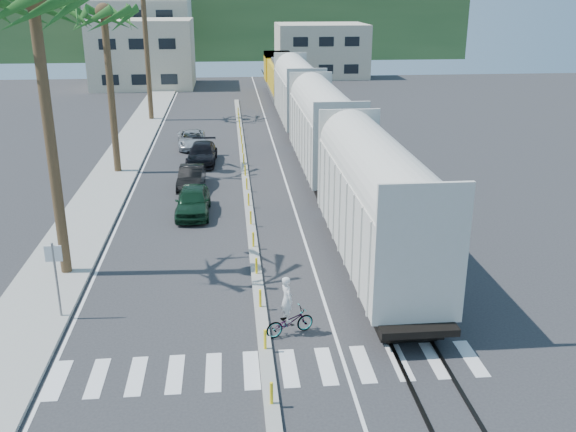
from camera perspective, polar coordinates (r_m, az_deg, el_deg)
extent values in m
plane|color=#28282B|center=(22.70, -2.19, -10.71)|extent=(140.00, 140.00, 0.00)
cube|color=gray|center=(46.62, -14.55, 4.81)|extent=(3.00, 90.00, 0.15)
cube|color=black|center=(49.22, 0.90, 6.15)|extent=(0.12, 100.00, 0.06)
cube|color=black|center=(49.39, 2.57, 6.18)|extent=(0.12, 100.00, 0.06)
cube|color=gray|center=(41.20, -3.82, 3.50)|extent=(0.45, 60.00, 0.15)
cylinder|color=yellow|center=(19.07, -1.48, -15.46)|extent=(0.10, 0.10, 0.70)
cylinder|color=yellow|center=(21.59, -2.05, -10.90)|extent=(0.10, 0.10, 0.70)
cylinder|color=yellow|center=(24.22, -2.48, -7.31)|extent=(0.10, 0.10, 0.70)
cylinder|color=yellow|center=(26.93, -2.83, -4.44)|extent=(0.10, 0.10, 0.70)
cylinder|color=yellow|center=(29.69, -3.10, -2.09)|extent=(0.10, 0.10, 0.70)
cylinder|color=yellow|center=(32.50, -3.33, -0.15)|extent=(0.10, 0.10, 0.70)
cylinder|color=yellow|center=(35.34, -3.53, 1.48)|extent=(0.10, 0.10, 0.70)
cylinder|color=yellow|center=(38.20, -3.69, 2.87)|extent=(0.10, 0.10, 0.70)
cylinder|color=yellow|center=(41.08, -3.83, 4.07)|extent=(0.10, 0.10, 0.70)
cylinder|color=yellow|center=(43.98, -3.95, 5.10)|extent=(0.10, 0.10, 0.70)
cylinder|color=yellow|center=(46.89, -4.06, 6.01)|extent=(0.10, 0.10, 0.70)
cylinder|color=yellow|center=(49.81, -4.16, 6.82)|extent=(0.10, 0.10, 0.70)
cylinder|color=yellow|center=(52.74, -4.24, 7.53)|extent=(0.10, 0.10, 0.70)
cylinder|color=yellow|center=(55.68, -4.32, 8.17)|extent=(0.10, 0.10, 0.70)
cylinder|color=yellow|center=(58.62, -4.39, 8.74)|extent=(0.10, 0.10, 0.70)
cylinder|color=yellow|center=(61.57, -4.45, 9.26)|extent=(0.10, 0.10, 0.70)
cube|color=silver|center=(21.00, -1.86, -13.44)|extent=(14.00, 2.20, 0.01)
cube|color=silver|center=(46.39, -12.47, 4.82)|extent=(0.12, 90.00, 0.01)
cube|color=silver|center=(46.16, -0.90, 5.21)|extent=(0.12, 90.00, 0.01)
cube|color=beige|center=(26.85, 7.80, 0.38)|extent=(3.00, 12.88, 3.40)
cylinder|color=beige|center=(26.35, 7.97, 3.87)|extent=(2.90, 12.58, 2.90)
cube|color=black|center=(27.64, 7.60, -3.93)|extent=(2.60, 12.88, 1.00)
cube|color=beige|center=(41.06, 3.14, 7.24)|extent=(3.00, 12.88, 3.40)
cylinder|color=beige|center=(40.73, 3.18, 9.57)|extent=(2.90, 12.58, 2.90)
cube|color=black|center=(41.59, 3.08, 4.27)|extent=(2.60, 12.88, 1.00)
cube|color=beige|center=(55.69, 0.86, 10.52)|extent=(3.00, 12.88, 3.40)
cylinder|color=beige|center=(55.45, 0.86, 12.26)|extent=(2.90, 12.58, 2.90)
cube|color=black|center=(56.08, 0.84, 8.30)|extent=(2.60, 12.88, 1.00)
cube|color=#4C4C4F|center=(71.68, -0.56, 11.22)|extent=(3.00, 17.00, 0.50)
cube|color=gold|center=(70.49, -0.50, 12.35)|extent=(2.70, 12.24, 2.60)
cube|color=gold|center=(77.16, -0.94, 13.19)|extent=(3.00, 3.74, 3.20)
cube|color=black|center=(71.77, -0.56, 10.74)|extent=(2.60, 13.60, 0.90)
cylinder|color=brown|center=(27.18, -20.30, 5.72)|extent=(0.44, 0.44, 11.00)
cylinder|color=brown|center=(42.71, -15.44, 10.19)|extent=(0.44, 0.44, 10.00)
sphere|color=#1B571C|center=(42.24, -16.09, 17.09)|extent=(3.20, 3.20, 3.20)
cylinder|color=brown|center=(60.24, -12.43, 13.93)|extent=(0.44, 0.44, 12.00)
cylinder|color=slate|center=(24.58, -19.85, -5.53)|extent=(0.08, 0.08, 3.00)
cube|color=silver|center=(24.16, -20.15, -3.16)|extent=(0.60, 0.04, 0.60)
cube|color=#B7AB91|center=(82.53, -12.73, 13.92)|extent=(12.00, 10.00, 8.00)
cube|color=#B7AB91|center=(98.53, -12.86, 15.34)|extent=(14.00, 12.00, 10.00)
cube|color=#B7AB91|center=(90.87, 2.93, 14.51)|extent=(12.00, 10.00, 7.00)
cube|color=#385628|center=(119.71, -5.15, 16.87)|extent=(80.00, 20.00, 12.00)
imported|color=black|center=(34.57, -8.45, 1.33)|extent=(1.89, 4.45, 1.50)
imported|color=black|center=(39.29, -8.58, 3.42)|extent=(1.90, 4.21, 1.33)
imported|color=black|center=(44.84, -7.65, 5.52)|extent=(2.41, 4.99, 1.39)
imported|color=#B0B2B5|center=(49.59, -8.53, 6.76)|extent=(2.87, 4.93, 1.27)
imported|color=#9EA0A5|center=(22.66, 0.15, -9.39)|extent=(1.83, 2.22, 0.95)
imported|color=silver|center=(22.22, -0.11, -7.37)|extent=(0.86, 0.79, 1.65)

